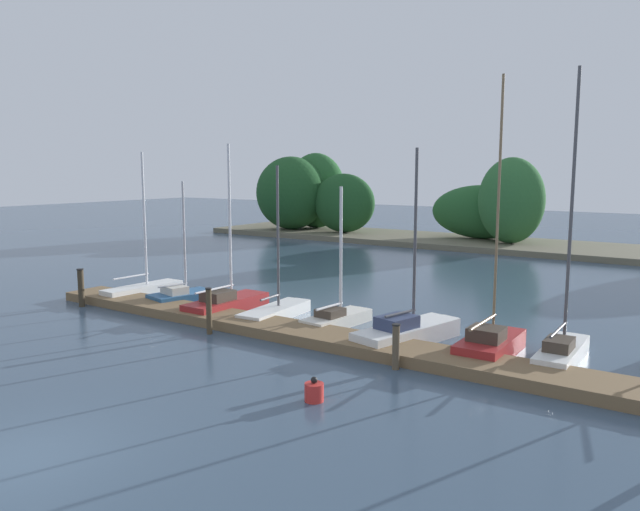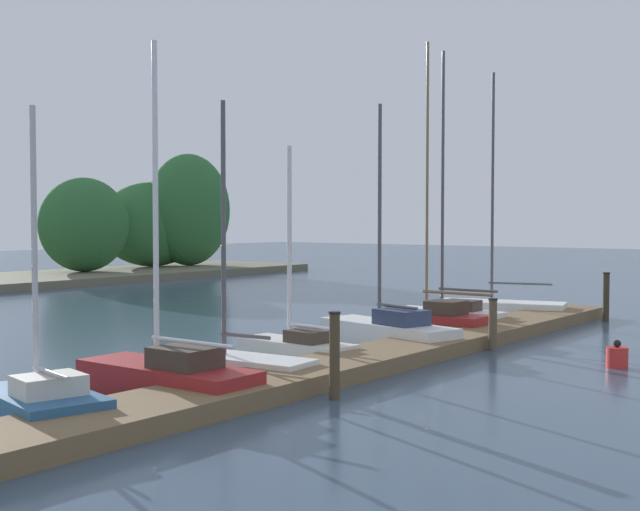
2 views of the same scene
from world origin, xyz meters
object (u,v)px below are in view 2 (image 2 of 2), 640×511
sailboat_2 (164,374)px  mooring_piling_3 (606,297)px  sailboat_7 (447,311)px  sailboat_8 (495,306)px  channel_buoy_1 (617,357)px  sailboat_1 (40,401)px  mooring_piling_1 (335,355)px  sailboat_4 (294,344)px  sailboat_3 (228,361)px  sailboat_5 (384,330)px  mooring_piling_2 (493,324)px  sailboat_6 (431,319)px

sailboat_2 → mooring_piling_3: size_ratio=4.16×
mooring_piling_3 → sailboat_7: bearing=139.1°
sailboat_8 → channel_buoy_1: bearing=117.0°
sailboat_1 → sailboat_7: 14.97m
sailboat_2 → sailboat_7: (12.36, 0.85, 0.04)m
mooring_piling_3 → mooring_piling_1: bearing=-179.8°
sailboat_4 → mooring_piling_1: size_ratio=3.11×
sailboat_7 → sailboat_4: bearing=90.1°
sailboat_3 → mooring_piling_1: sailboat_3 is taller
sailboat_5 → mooring_piling_2: (0.87, -2.65, 0.26)m
sailboat_5 → sailboat_1: bearing=104.3°
sailboat_5 → sailboat_7: 4.64m
sailboat_2 → sailboat_7: 12.38m
sailboat_8 → mooring_piling_2: sailboat_8 is taller
mooring_piling_2 → channel_buoy_1: mooring_piling_2 is taller
mooring_piling_1 → sailboat_4: bearing=48.3°
channel_buoy_1 → sailboat_1: bearing=151.5°
sailboat_4 → sailboat_8: (10.73, 0.01, 0.02)m
sailboat_1 → sailboat_6: size_ratio=0.61×
mooring_piling_1 → mooring_piling_3: mooring_piling_1 is taller
sailboat_7 → mooring_piling_3: 5.42m
mooring_piling_1 → mooring_piling_3: 14.80m
sailboat_4 → sailboat_7: size_ratio=0.59×
sailboat_8 → mooring_piling_1: sailboat_8 is taller
sailboat_3 → sailboat_8: size_ratio=0.70×
sailboat_2 → channel_buoy_1: bearing=-125.7°
sailboat_5 → sailboat_6: sailboat_6 is taller
sailboat_1 → channel_buoy_1: 12.17m
sailboat_3 → sailboat_5: bearing=-97.2°
sailboat_3 → mooring_piling_1: size_ratio=3.57×
sailboat_1 → mooring_piling_1: (4.24, -2.80, 0.47)m
sailboat_1 → sailboat_2: (2.60, -0.07, 0.06)m
sailboat_4 → mooring_piling_1: (-3.04, -3.42, 0.47)m
sailboat_8 → channel_buoy_1: (-7.32, -6.43, -0.12)m
sailboat_2 → sailboat_3: 2.17m
sailboat_5 → sailboat_8: (7.65, 0.54, -0.04)m
sailboat_7 → mooring_piling_1: (-10.71, -3.59, 0.36)m
sailboat_7 → mooring_piling_1: size_ratio=5.26×
channel_buoy_1 → sailboat_6: bearing=68.9°
sailboat_2 → sailboat_6: (10.42, 0.29, 0.02)m
sailboat_3 → sailboat_8: sailboat_8 is taller
mooring_piling_1 → sailboat_5: bearing=25.3°
sailboat_3 → sailboat_4: bearing=-88.2°
sailboat_3 → sailboat_5: (5.63, -0.23, 0.09)m
sailboat_2 → sailboat_5: 7.77m
sailboat_3 → sailboat_6: size_ratio=0.69×
sailboat_3 → mooring_piling_2: (6.50, -2.88, 0.35)m
channel_buoy_1 → sailboat_8: bearing=41.3°
sailboat_6 → channel_buoy_1: (-2.32, -6.03, -0.18)m
sailboat_7 → mooring_piling_2: bearing=130.8°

